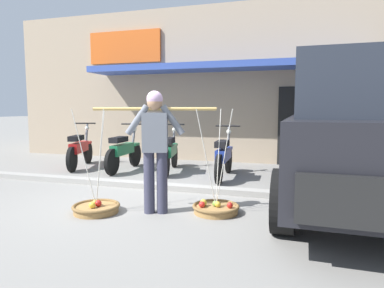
{
  "coord_description": "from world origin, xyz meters",
  "views": [
    {
      "loc": [
        2.33,
        -4.93,
        1.46
      ],
      "look_at": [
        0.65,
        0.6,
        0.85
      ],
      "focal_mm": 31.87,
      "sensor_mm": 36.0,
      "label": 1
    }
  ],
  "objects_px": {
    "motorcycle_second_in_row": "(124,151)",
    "motorcycle_third_in_row": "(170,152)",
    "parked_truck": "(358,131)",
    "fruit_basket_left_side": "(96,207)",
    "fruit_vendor": "(155,143)",
    "motorcycle_end_of_row": "(224,157)",
    "fruit_basket_right_side": "(216,208)",
    "motorcycle_nearest_shop": "(80,149)"
  },
  "relations": [
    {
      "from": "parked_truck",
      "to": "fruit_vendor",
      "type": "bearing_deg",
      "value": -156.45
    },
    {
      "from": "fruit_vendor",
      "to": "parked_truck",
      "type": "height_order",
      "value": "parked_truck"
    },
    {
      "from": "fruit_vendor",
      "to": "motorcycle_end_of_row",
      "type": "relative_size",
      "value": 0.93
    },
    {
      "from": "motorcycle_second_in_row",
      "to": "parked_truck",
      "type": "height_order",
      "value": "parked_truck"
    },
    {
      "from": "motorcycle_second_in_row",
      "to": "motorcycle_third_in_row",
      "type": "bearing_deg",
      "value": 7.46
    },
    {
      "from": "motorcycle_third_in_row",
      "to": "parked_truck",
      "type": "xyz_separation_m",
      "value": [
        3.6,
        -1.75,
        0.68
      ]
    },
    {
      "from": "fruit_vendor",
      "to": "fruit_basket_left_side",
      "type": "height_order",
      "value": "fruit_vendor"
    },
    {
      "from": "parked_truck",
      "to": "fruit_basket_left_side",
      "type": "bearing_deg",
      "value": -158.02
    },
    {
      "from": "motorcycle_nearest_shop",
      "to": "fruit_basket_right_side",
      "type": "bearing_deg",
      "value": -32.9
    },
    {
      "from": "motorcycle_nearest_shop",
      "to": "fruit_vendor",
      "type": "bearing_deg",
      "value": -41.39
    },
    {
      "from": "fruit_basket_left_side",
      "to": "parked_truck",
      "type": "height_order",
      "value": "parked_truck"
    },
    {
      "from": "fruit_basket_left_side",
      "to": "motorcycle_third_in_row",
      "type": "xyz_separation_m",
      "value": [
        -0.08,
        3.18,
        0.38
      ]
    },
    {
      "from": "fruit_basket_right_side",
      "to": "motorcycle_third_in_row",
      "type": "height_order",
      "value": "fruit_basket_right_side"
    },
    {
      "from": "fruit_basket_left_side",
      "to": "parked_truck",
      "type": "bearing_deg",
      "value": 21.98
    },
    {
      "from": "motorcycle_second_in_row",
      "to": "motorcycle_third_in_row",
      "type": "height_order",
      "value": "same"
    },
    {
      "from": "fruit_vendor",
      "to": "parked_truck",
      "type": "relative_size",
      "value": 0.35
    },
    {
      "from": "fruit_basket_right_side",
      "to": "parked_truck",
      "type": "relative_size",
      "value": 0.3
    },
    {
      "from": "motorcycle_second_in_row",
      "to": "fruit_vendor",
      "type": "bearing_deg",
      "value": -54.45
    },
    {
      "from": "motorcycle_nearest_shop",
      "to": "motorcycle_third_in_row",
      "type": "distance_m",
      "value": 2.34
    },
    {
      "from": "fruit_basket_left_side",
      "to": "fruit_basket_right_side",
      "type": "relative_size",
      "value": 1.0
    },
    {
      "from": "fruit_basket_left_side",
      "to": "motorcycle_end_of_row",
      "type": "relative_size",
      "value": 0.8
    },
    {
      "from": "motorcycle_nearest_shop",
      "to": "motorcycle_third_in_row",
      "type": "height_order",
      "value": "same"
    },
    {
      "from": "fruit_vendor",
      "to": "motorcycle_second_in_row",
      "type": "distance_m",
      "value": 3.47
    },
    {
      "from": "motorcycle_second_in_row",
      "to": "fruit_basket_left_side",
      "type": "bearing_deg",
      "value": -68.54
    },
    {
      "from": "motorcycle_nearest_shop",
      "to": "motorcycle_second_in_row",
      "type": "distance_m",
      "value": 1.22
    },
    {
      "from": "fruit_basket_left_side",
      "to": "motorcycle_nearest_shop",
      "type": "height_order",
      "value": "fruit_basket_left_side"
    },
    {
      "from": "motorcycle_third_in_row",
      "to": "fruit_basket_right_side",
      "type": "bearing_deg",
      "value": -58.01
    },
    {
      "from": "fruit_basket_right_side",
      "to": "motorcycle_second_in_row",
      "type": "bearing_deg",
      "value": 137.57
    },
    {
      "from": "motorcycle_second_in_row",
      "to": "motorcycle_third_in_row",
      "type": "relative_size",
      "value": 1.01
    },
    {
      "from": "fruit_vendor",
      "to": "motorcycle_third_in_row",
      "type": "xyz_separation_m",
      "value": [
        -0.89,
        2.94,
        -0.52
      ]
    },
    {
      "from": "motorcycle_third_in_row",
      "to": "parked_truck",
      "type": "relative_size",
      "value": 0.37
    },
    {
      "from": "motorcycle_third_in_row",
      "to": "parked_truck",
      "type": "bearing_deg",
      "value": -25.96
    },
    {
      "from": "fruit_basket_left_side",
      "to": "motorcycle_second_in_row",
      "type": "relative_size",
      "value": 0.8
    },
    {
      "from": "motorcycle_third_in_row",
      "to": "motorcycle_end_of_row",
      "type": "relative_size",
      "value": 0.99
    },
    {
      "from": "motorcycle_second_in_row",
      "to": "parked_truck",
      "type": "xyz_separation_m",
      "value": [
        4.71,
        -1.61,
        0.68
      ]
    },
    {
      "from": "fruit_vendor",
      "to": "motorcycle_nearest_shop",
      "type": "distance_m",
      "value": 4.32
    },
    {
      "from": "motorcycle_end_of_row",
      "to": "fruit_vendor",
      "type": "bearing_deg",
      "value": -99.34
    },
    {
      "from": "fruit_basket_left_side",
      "to": "parked_truck",
      "type": "relative_size",
      "value": 0.3
    },
    {
      "from": "fruit_basket_left_side",
      "to": "parked_truck",
      "type": "distance_m",
      "value": 3.94
    },
    {
      "from": "fruit_basket_left_side",
      "to": "fruit_basket_right_side",
      "type": "distance_m",
      "value": 1.68
    },
    {
      "from": "fruit_vendor",
      "to": "parked_truck",
      "type": "xyz_separation_m",
      "value": [
        2.72,
        1.18,
        0.15
      ]
    },
    {
      "from": "motorcycle_third_in_row",
      "to": "parked_truck",
      "type": "distance_m",
      "value": 4.07
    }
  ]
}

